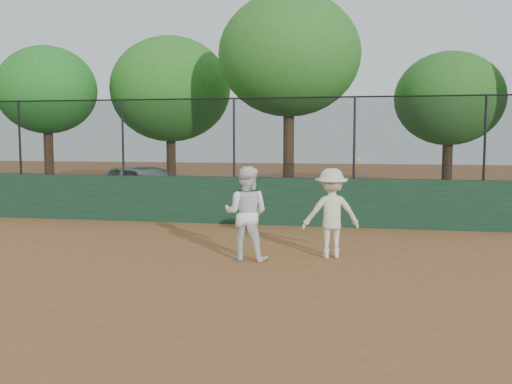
% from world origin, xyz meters
% --- Properties ---
extents(ground, '(80.00, 80.00, 0.00)m').
position_xyz_m(ground, '(0.00, 0.00, 0.00)').
color(ground, brown).
rests_on(ground, ground).
extents(back_wall, '(26.00, 0.20, 1.20)m').
position_xyz_m(back_wall, '(0.00, 6.00, 0.60)').
color(back_wall, '#193824').
rests_on(back_wall, ground).
extents(grass_strip, '(36.00, 12.00, 0.01)m').
position_xyz_m(grass_strip, '(0.00, 12.00, 0.00)').
color(grass_strip, '#2E4E18').
rests_on(grass_strip, ground).
extents(parked_car, '(4.45, 3.43, 1.41)m').
position_xyz_m(parked_car, '(-3.82, 8.31, 0.71)').
color(parked_car, '#B5BAC0').
rests_on(parked_car, ground).
extents(player_second, '(0.85, 0.68, 1.69)m').
position_xyz_m(player_second, '(0.69, 1.85, 0.85)').
color(player_second, white).
rests_on(player_second, ground).
extents(player_main, '(1.19, 0.87, 1.84)m').
position_xyz_m(player_main, '(2.18, 2.35, 0.82)').
color(player_main, beige).
rests_on(player_main, ground).
extents(fence_assembly, '(26.00, 0.06, 2.00)m').
position_xyz_m(fence_assembly, '(-0.03, 6.00, 2.24)').
color(fence_assembly, black).
rests_on(fence_assembly, back_wall).
extents(tree_0, '(3.78, 3.44, 5.61)m').
position_xyz_m(tree_0, '(-9.03, 11.65, 3.95)').
color(tree_0, '#442B18').
rests_on(tree_0, ground).
extents(tree_1, '(4.68, 4.25, 6.07)m').
position_xyz_m(tree_1, '(-4.70, 13.16, 4.04)').
color(tree_1, '#3D2915').
rests_on(tree_1, ground).
extents(tree_2, '(4.59, 4.17, 6.83)m').
position_xyz_m(tree_2, '(0.30, 10.42, 4.83)').
color(tree_2, '#4E341B').
rests_on(tree_2, ground).
extents(tree_3, '(3.77, 3.43, 5.18)m').
position_xyz_m(tree_3, '(5.60, 12.88, 3.53)').
color(tree_3, '#392213').
rests_on(tree_3, ground).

